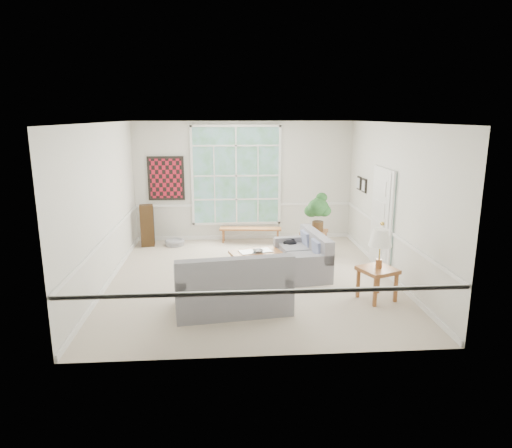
{
  "coord_description": "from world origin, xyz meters",
  "views": [
    {
      "loc": [
        -0.53,
        -8.48,
        3.12
      ],
      "look_at": [
        0.1,
        0.2,
        1.05
      ],
      "focal_mm": 32.0,
      "sensor_mm": 36.0,
      "label": 1
    }
  ],
  "objects_px": {
    "coffee_table": "(255,260)",
    "side_table": "(377,284)",
    "loveseat_right": "(302,253)",
    "end_table": "(314,242)",
    "loveseat_front": "(232,281)"
  },
  "relations": [
    {
      "from": "coffee_table",
      "to": "side_table",
      "type": "distance_m",
      "value": 2.65
    },
    {
      "from": "loveseat_right",
      "to": "end_table",
      "type": "height_order",
      "value": "loveseat_right"
    },
    {
      "from": "loveseat_front",
      "to": "end_table",
      "type": "height_order",
      "value": "loveseat_front"
    },
    {
      "from": "coffee_table",
      "to": "end_table",
      "type": "xyz_separation_m",
      "value": [
        1.42,
        0.98,
        0.09
      ]
    },
    {
      "from": "loveseat_right",
      "to": "end_table",
      "type": "relative_size",
      "value": 2.77
    },
    {
      "from": "end_table",
      "to": "side_table",
      "type": "height_order",
      "value": "side_table"
    },
    {
      "from": "loveseat_right",
      "to": "loveseat_front",
      "type": "height_order",
      "value": "loveseat_front"
    },
    {
      "from": "loveseat_front",
      "to": "end_table",
      "type": "bearing_deg",
      "value": 49.51
    },
    {
      "from": "coffee_table",
      "to": "side_table",
      "type": "relative_size",
      "value": 1.8
    },
    {
      "from": "side_table",
      "to": "loveseat_right",
      "type": "bearing_deg",
      "value": 126.17
    },
    {
      "from": "loveseat_front",
      "to": "side_table",
      "type": "relative_size",
      "value": 3.23
    },
    {
      "from": "loveseat_front",
      "to": "end_table",
      "type": "xyz_separation_m",
      "value": [
        1.94,
        2.97,
        -0.22
      ]
    },
    {
      "from": "coffee_table",
      "to": "end_table",
      "type": "bearing_deg",
      "value": 19.3
    },
    {
      "from": "loveseat_front",
      "to": "coffee_table",
      "type": "bearing_deg",
      "value": 67.9
    },
    {
      "from": "loveseat_right",
      "to": "loveseat_front",
      "type": "distance_m",
      "value": 2.23
    }
  ]
}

